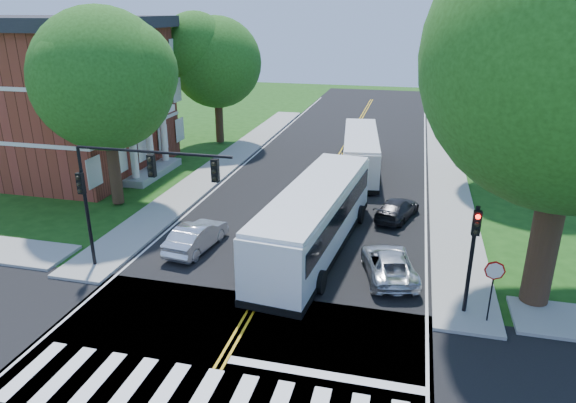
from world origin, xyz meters
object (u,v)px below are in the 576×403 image
(signal_nw, at_px, (130,182))
(signal_ne, at_px, (473,246))
(bus_follow, at_px, (361,152))
(suv, at_px, (389,264))
(dark_sedan, at_px, (397,209))
(bus_lead, at_px, (315,218))
(hatchback, at_px, (197,236))

(signal_nw, xyz_separation_m, signal_ne, (14.06, 0.01, -1.41))
(bus_follow, bearing_deg, suv, 94.15)
(signal_nw, distance_m, bus_follow, 19.90)
(signal_ne, relative_size, dark_sedan, 1.11)
(bus_lead, bearing_deg, hatchback, 18.33)
(bus_follow, bearing_deg, signal_nw, 59.38)
(hatchback, xyz_separation_m, suv, (9.44, -0.51, -0.07))
(signal_nw, distance_m, hatchback, 4.96)
(suv, bearing_deg, dark_sedan, -104.12)
(suv, xyz_separation_m, dark_sedan, (0.03, 7.02, -0.04))
(bus_follow, relative_size, dark_sedan, 2.84)
(signal_ne, bearing_deg, dark_sedan, 107.90)
(bus_follow, height_order, dark_sedan, bus_follow)
(bus_follow, height_order, hatchback, bus_follow)
(signal_nw, height_order, suv, signal_nw)
(dark_sedan, bearing_deg, signal_nw, 58.30)
(dark_sedan, bearing_deg, bus_follow, -52.64)
(signal_nw, relative_size, suv, 1.61)
(bus_lead, distance_m, dark_sedan, 6.52)
(suv, distance_m, dark_sedan, 7.02)
(signal_ne, distance_m, hatchback, 13.06)
(signal_ne, xyz_separation_m, bus_follow, (-6.13, 18.02, -1.44))
(signal_nw, bearing_deg, signal_ne, 0.05)
(hatchback, xyz_separation_m, dark_sedan, (9.47, 6.51, -0.12))
(signal_ne, relative_size, bus_lead, 0.34)
(signal_ne, xyz_separation_m, hatchback, (-12.52, 2.94, -2.26))
(signal_ne, height_order, bus_follow, signal_ne)
(signal_nw, bearing_deg, bus_follow, 66.27)
(suv, bearing_deg, signal_nw, -1.28)
(signal_ne, xyz_separation_m, suv, (-3.09, 2.43, -2.34))
(hatchback, height_order, suv, hatchback)
(signal_nw, height_order, signal_ne, signal_nw)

